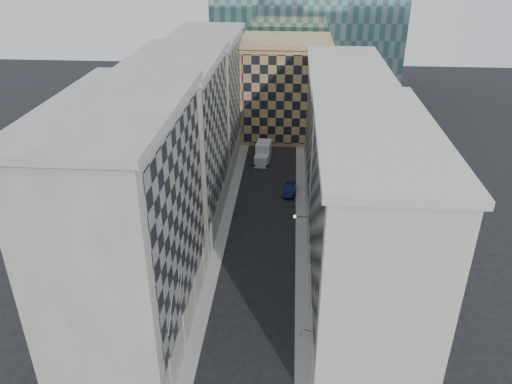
% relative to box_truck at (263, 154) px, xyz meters
% --- Properties ---
extents(sidewalk_west, '(1.50, 100.00, 0.15)m').
position_rel_box_truck_xyz_m(sidewalk_west, '(-3.87, -24.11, -1.34)').
color(sidewalk_west, gray).
rests_on(sidewalk_west, ground).
extents(sidewalk_east, '(1.50, 100.00, 0.15)m').
position_rel_box_truck_xyz_m(sidewalk_east, '(6.63, -24.11, -1.34)').
color(sidewalk_east, gray).
rests_on(sidewalk_east, ground).
extents(bldg_left_a, '(10.80, 22.80, 23.70)m').
position_rel_box_truck_xyz_m(bldg_left_a, '(-9.51, -43.11, 10.41)').
color(bldg_left_a, gray).
rests_on(bldg_left_a, ground).
extents(bldg_left_b, '(10.80, 22.80, 22.70)m').
position_rel_box_truck_xyz_m(bldg_left_b, '(-9.51, -21.11, 9.91)').
color(bldg_left_b, '#9A968F').
rests_on(bldg_left_b, ground).
extents(bldg_left_c, '(10.80, 22.80, 21.70)m').
position_rel_box_truck_xyz_m(bldg_left_c, '(-9.50, 0.89, 9.41)').
color(bldg_left_c, gray).
rests_on(bldg_left_c, ground).
extents(bldg_right_a, '(10.80, 26.80, 20.70)m').
position_rel_box_truck_xyz_m(bldg_right_a, '(12.25, -39.11, 8.91)').
color(bldg_right_a, beige).
rests_on(bldg_right_a, ground).
extents(bldg_right_b, '(10.80, 28.80, 19.70)m').
position_rel_box_truck_xyz_m(bldg_right_b, '(12.27, -12.11, 8.44)').
color(bldg_right_b, beige).
rests_on(bldg_right_b, ground).
extents(tan_block, '(16.80, 14.80, 18.80)m').
position_rel_box_truck_xyz_m(tan_block, '(3.38, 13.78, 8.02)').
color(tan_block, tan).
rests_on(tan_block, ground).
extents(flagpoles_left, '(0.10, 6.33, 2.33)m').
position_rel_box_truck_xyz_m(flagpoles_left, '(-4.52, -48.11, 6.59)').
color(flagpoles_left, gray).
rests_on(flagpoles_left, ground).
extents(bracket_lamp, '(1.98, 0.36, 0.36)m').
position_rel_box_truck_xyz_m(bracket_lamp, '(5.75, -30.11, 4.79)').
color(bracket_lamp, black).
rests_on(bracket_lamp, ground).
extents(box_truck, '(2.81, 6.06, 3.24)m').
position_rel_box_truck_xyz_m(box_truck, '(0.00, 0.00, 0.00)').
color(box_truck, silver).
rests_on(box_truck, ground).
extents(dark_car, '(2.08, 4.69, 1.50)m').
position_rel_box_truck_xyz_m(dark_car, '(4.88, -12.37, -0.66)').
color(dark_car, black).
rests_on(dark_car, ground).
extents(shop_sign, '(1.19, 0.68, 0.76)m').
position_rel_box_truck_xyz_m(shop_sign, '(6.34, -46.93, 2.42)').
color(shop_sign, black).
rests_on(shop_sign, ground).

